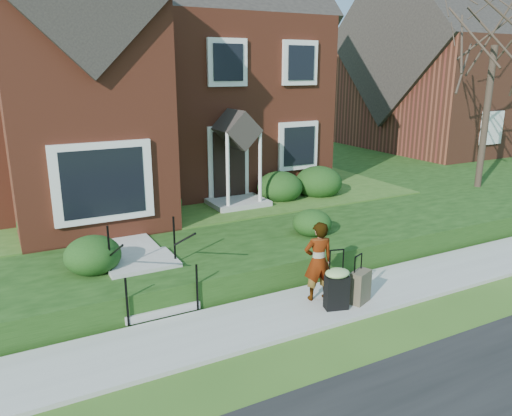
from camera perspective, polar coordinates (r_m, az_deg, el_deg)
ground at (r=9.74m, az=5.65°, el=-11.55°), size 120.00×120.00×0.00m
sidewalk at (r=9.72m, az=5.65°, el=-11.34°), size 60.00×1.60×0.08m
terrace at (r=20.55m, az=-1.82°, el=4.04°), size 44.00×20.00×0.60m
walkway at (r=12.97m, az=-16.21°, el=-2.07°), size 1.20×6.00×0.06m
main_house at (r=17.43m, az=-13.10°, el=17.99°), size 10.40×10.20×9.40m
neighbour_house at (r=27.68m, az=21.87°, el=16.27°), size 9.40×8.00×9.20m
front_steps at (r=10.13m, az=-12.28°, el=-7.77°), size 1.40×2.02×1.50m
foundation_shrubs at (r=13.45m, az=-4.22°, el=1.06°), size 9.36×4.33×1.02m
woman at (r=9.70m, az=7.12°, el=-6.06°), size 0.65×0.51×1.58m
suitcase_black at (r=9.51m, az=9.22°, el=-8.82°), size 0.57×0.51×1.16m
suitcase_olive at (r=9.89m, az=11.83°, el=-8.79°), size 0.50×0.40×0.96m
tree_gap at (r=18.06m, az=25.79°, el=17.78°), size 4.97×4.97×7.10m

